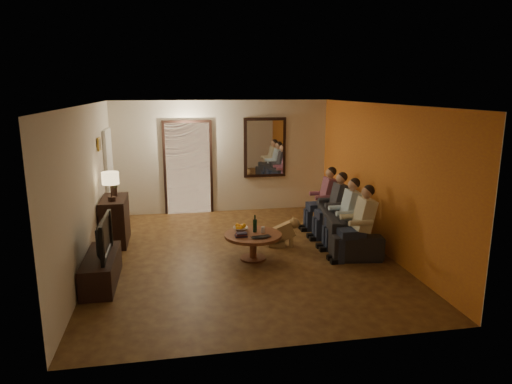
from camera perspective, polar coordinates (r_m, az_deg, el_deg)
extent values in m
cube|color=#3F2111|center=(8.10, -1.72, -7.81)|extent=(5.00, 6.00, 0.01)
cube|color=white|center=(7.59, -1.85, 10.90)|extent=(5.00, 6.00, 0.01)
cube|color=beige|center=(10.67, -4.22, 4.40)|extent=(5.00, 0.02, 2.60)
cube|color=beige|center=(4.89, 3.55, -5.70)|extent=(5.00, 0.02, 2.60)
cube|color=beige|center=(7.78, -20.31, 0.49)|extent=(0.02, 6.00, 2.60)
cube|color=beige|center=(8.48, 15.18, 1.80)|extent=(0.02, 6.00, 2.60)
cube|color=orange|center=(8.47, 15.12, 1.80)|extent=(0.01, 6.00, 2.60)
cube|color=#FFE0A5|center=(10.64, -8.48, 2.90)|extent=(1.00, 0.06, 2.10)
cube|color=black|center=(10.63, -8.48, 2.90)|extent=(1.12, 0.04, 2.22)
cube|color=silver|center=(10.68, -7.11, 2.17)|extent=(0.45, 0.03, 1.70)
cube|color=black|center=(10.76, 1.11, 5.58)|extent=(1.00, 0.05, 1.40)
cube|color=white|center=(10.73, 1.14, 5.56)|extent=(0.86, 0.02, 1.26)
cube|color=white|center=(10.06, -17.82, 1.68)|extent=(0.06, 0.85, 2.04)
cube|color=#B28C33|center=(8.96, -19.02, 5.68)|extent=(0.03, 0.28, 0.24)
cube|color=brown|center=(8.95, -18.93, 5.69)|extent=(0.01, 0.22, 0.18)
cube|color=black|center=(8.94, -17.21, -3.46)|extent=(0.45, 0.98, 0.87)
cube|color=black|center=(7.26, -18.75, -9.15)|extent=(0.45, 1.32, 0.44)
imported|color=black|center=(7.10, -19.05, -5.34)|extent=(1.00, 0.13, 0.58)
imported|color=black|center=(8.77, 11.11, -4.24)|extent=(2.28, 1.17, 0.64)
cylinder|color=brown|center=(7.82, -0.37, -6.83)|extent=(1.16, 1.16, 0.45)
imported|color=white|center=(7.92, -1.94, -4.63)|extent=(0.26, 0.26, 0.06)
cylinder|color=silver|center=(7.81, 0.87, -4.72)|extent=(0.06, 0.06, 0.10)
imported|color=black|center=(7.50, 0.76, -5.77)|extent=(0.37, 0.28, 0.03)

